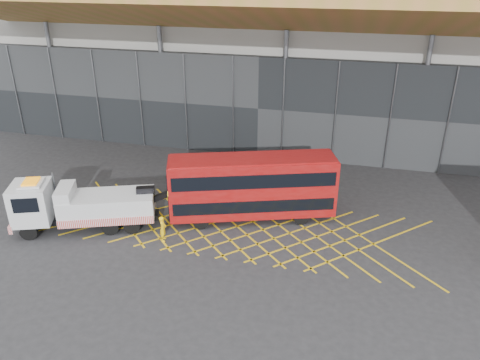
# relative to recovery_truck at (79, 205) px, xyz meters

# --- Properties ---
(ground_plane) EXTENTS (120.00, 120.00, 0.00)m
(ground_plane) POSITION_rel_recovery_truck_xyz_m (5.77, 2.43, -1.55)
(ground_plane) COLOR #27282A
(road_markings) EXTENTS (23.16, 7.16, 0.01)m
(road_markings) POSITION_rel_recovery_truck_xyz_m (8.97, 2.43, -1.54)
(road_markings) COLOR yellow
(road_markings) RESTS_ON ground_plane
(construction_building) EXTENTS (55.00, 23.97, 18.00)m
(construction_building) POSITION_rel_recovery_truck_xyz_m (7.69, 20.83, 7.43)
(construction_building) COLOR gray
(construction_building) RESTS_ON ground_plane
(recovery_truck) EXTENTS (9.40, 5.00, 3.35)m
(recovery_truck) POSITION_rel_recovery_truck_xyz_m (0.00, 0.00, 0.00)
(recovery_truck) COLOR black
(recovery_truck) RESTS_ON ground_plane
(bus_towed) EXTENTS (10.19, 5.46, 4.07)m
(bus_towed) POSITION_rel_recovery_truck_xyz_m (9.59, 3.65, 0.72)
(bus_towed) COLOR maroon
(bus_towed) RESTS_ON ground_plane
(worker) EXTENTS (0.52, 0.65, 1.55)m
(worker) POSITION_rel_recovery_truck_xyz_m (5.24, -0.08, -0.77)
(worker) COLOR yellow
(worker) RESTS_ON ground_plane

